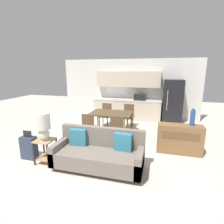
{
  "coord_description": "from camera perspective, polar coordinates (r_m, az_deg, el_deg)",
  "views": [
    {
      "loc": [
        1.41,
        -3.5,
        2.18
      ],
      "look_at": [
        0.05,
        1.5,
        0.95
      ],
      "focal_mm": 28.0,
      "sensor_mm": 36.0,
      "label": 1
    }
  ],
  "objects": [
    {
      "name": "ground_plane",
      "position": [
        4.36,
        -6.1,
        -16.76
      ],
      "size": [
        20.0,
        20.0,
        0.0
      ],
      "primitive_type": "plane",
      "color": "beige"
    },
    {
      "name": "wall_back",
      "position": [
        8.29,
        5.37,
        7.6
      ],
      "size": [
        6.4,
        0.07,
        2.7
      ],
      "color": "silver",
      "rests_on": "ground_plane"
    },
    {
      "name": "kitchen_counter",
      "position": [
        8.06,
        5.04,
        3.78
      ],
      "size": [
        3.07,
        0.65,
        2.15
      ],
      "color": "beige",
      "rests_on": "ground_plane"
    },
    {
      "name": "refrigerator",
      "position": [
        7.85,
        19.18,
        3.29
      ],
      "size": [
        0.79,
        0.74,
        1.81
      ],
      "color": "black",
      "rests_on": "ground_plane"
    },
    {
      "name": "dining_table",
      "position": [
        6.06,
        -0.27,
        -0.77
      ],
      "size": [
        1.42,
        0.96,
        0.76
      ],
      "color": "brown",
      "rests_on": "ground_plane"
    },
    {
      "name": "couch",
      "position": [
        4.09,
        -4.3,
        -13.31
      ],
      "size": [
        2.01,
        0.8,
        0.9
      ],
      "color": "#3D2D1E",
      "rests_on": "ground_plane"
    },
    {
      "name": "side_table",
      "position": [
        4.55,
        -20.95,
        -10.75
      ],
      "size": [
        0.41,
        0.41,
        0.59
      ],
      "color": "tan",
      "rests_on": "ground_plane"
    },
    {
      "name": "table_lamp",
      "position": [
        4.32,
        -21.62,
        -4.04
      ],
      "size": [
        0.33,
        0.33,
        0.66
      ],
      "color": "silver",
      "rests_on": "side_table"
    },
    {
      "name": "credenza",
      "position": [
        5.07,
        21.11,
        -8.21
      ],
      "size": [
        1.15,
        0.39,
        0.79
      ],
      "color": "brown",
      "rests_on": "ground_plane"
    },
    {
      "name": "vase",
      "position": [
        4.97,
        24.81,
        -1.68
      ],
      "size": [
        0.12,
        0.12,
        0.45
      ],
      "color": "#234C84",
      "rests_on": "credenza"
    },
    {
      "name": "dining_chair_near_left",
      "position": [
        5.49,
        -7.28,
        -4.59
      ],
      "size": [
        0.44,
        0.44,
        0.91
      ],
      "rotation": [
        0.0,
        0.0,
        3.09
      ],
      "color": "brown",
      "rests_on": "ground_plane"
    },
    {
      "name": "dining_chair_far_left",
      "position": [
        6.98,
        -2.04,
        -0.58
      ],
      "size": [
        0.46,
        0.46,
        0.91
      ],
      "rotation": [
        0.0,
        0.0,
        -0.09
      ],
      "color": "brown",
      "rests_on": "ground_plane"
    },
    {
      "name": "dining_chair_near_right",
      "position": [
        5.23,
        2.0,
        -5.41
      ],
      "size": [
        0.45,
        0.45,
        0.91
      ],
      "rotation": [
        0.0,
        0.0,
        3.06
      ],
      "color": "brown",
      "rests_on": "ground_plane"
    },
    {
      "name": "dining_chair_far_right",
      "position": [
        6.83,
        5.34,
        -0.95
      ],
      "size": [
        0.43,
        0.43,
        0.91
      ],
      "rotation": [
        0.0,
        0.0,
        -0.01
      ],
      "color": "brown",
      "rests_on": "ground_plane"
    },
    {
      "name": "suitcase",
      "position": [
        4.96,
        -25.49,
        -10.38
      ],
      "size": [
        0.38,
        0.22,
        0.74
      ],
      "color": "#2D384C",
      "rests_on": "ground_plane"
    }
  ]
}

